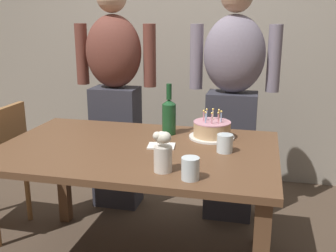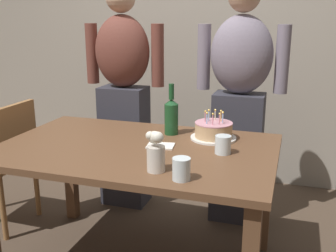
# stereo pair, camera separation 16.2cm
# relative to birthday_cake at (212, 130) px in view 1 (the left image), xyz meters

# --- Properties ---
(back_wall) EXTENTS (5.20, 0.10, 2.60)m
(back_wall) POSITION_rel_birthday_cake_xyz_m (-0.37, 1.29, 0.51)
(back_wall) COLOR #9E9384
(back_wall) RESTS_ON ground_plane
(dining_table) EXTENTS (1.50, 0.96, 0.74)m
(dining_table) POSITION_rel_birthday_cake_xyz_m (-0.37, -0.26, -0.14)
(dining_table) COLOR brown
(dining_table) RESTS_ON ground_plane
(birthday_cake) EXTENTS (0.26, 0.26, 0.17)m
(birthday_cake) POSITION_rel_birthday_cake_xyz_m (0.00, 0.00, 0.00)
(birthday_cake) COLOR white
(birthday_cake) RESTS_ON dining_table
(water_glass_near) EXTENTS (0.08, 0.08, 0.10)m
(water_glass_near) POSITION_rel_birthday_cake_xyz_m (-0.01, -0.63, 0.00)
(water_glass_near) COLOR silver
(water_glass_near) RESTS_ON dining_table
(water_glass_far) EXTENTS (0.08, 0.08, 0.10)m
(water_glass_far) POSITION_rel_birthday_cake_xyz_m (0.10, -0.23, 0.00)
(water_glass_far) COLOR silver
(water_glass_far) RESTS_ON dining_table
(wine_bottle) EXTENTS (0.08, 0.08, 0.31)m
(wine_bottle) POSITION_rel_birthday_cake_xyz_m (-0.26, 0.02, 0.07)
(wine_bottle) COLOR #194723
(wine_bottle) RESTS_ON dining_table
(napkin_stack) EXTENTS (0.16, 0.13, 0.01)m
(napkin_stack) POSITION_rel_birthday_cake_xyz_m (-0.25, -0.23, -0.04)
(napkin_stack) COLOR white
(napkin_stack) RESTS_ON dining_table
(flower_vase) EXTENTS (0.09, 0.09, 0.20)m
(flower_vase) POSITION_rel_birthday_cake_xyz_m (-0.15, -0.57, 0.05)
(flower_vase) COLOR silver
(flower_vase) RESTS_ON dining_table
(person_man_bearded) EXTENTS (0.61, 0.27, 1.66)m
(person_man_bearded) POSITION_rel_birthday_cake_xyz_m (-0.78, 0.50, 0.09)
(person_man_bearded) COLOR #33333D
(person_man_bearded) RESTS_ON ground_plane
(person_woman_cardigan) EXTENTS (0.61, 0.27, 1.66)m
(person_woman_cardigan) POSITION_rel_birthday_cake_xyz_m (0.07, 0.50, 0.09)
(person_woman_cardigan) COLOR #33333D
(person_woman_cardigan) RESTS_ON ground_plane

